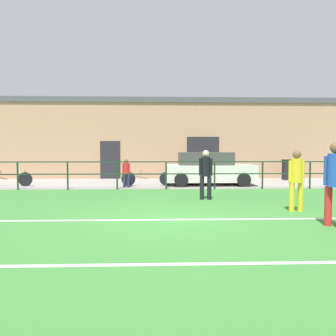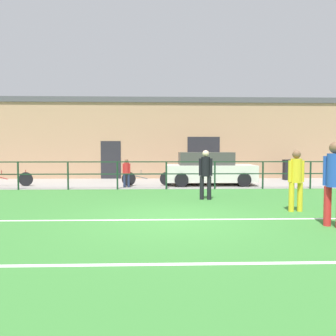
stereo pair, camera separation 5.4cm
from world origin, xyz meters
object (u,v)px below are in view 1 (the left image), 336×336
object	(u,v)px
parked_car_red	(208,169)
bicycle_parked_0	(147,178)
player_winger	(296,177)
bicycle_parked_1	(7,179)
trash_bin_0	(288,170)
player_striker	(335,179)
player_goalkeeper	(206,172)
spectator_child	(126,171)

from	to	relation	value
parked_car_red	bicycle_parked_0	xyz separation A→B (m)	(-2.78, -0.32, -0.38)
player_winger	bicycle_parked_1	bearing A→B (deg)	142.40
parked_car_red	bicycle_parked_1	bearing A→B (deg)	-177.94
player_winger	trash_bin_0	bearing A→B (deg)	63.79
bicycle_parked_0	bicycle_parked_1	size ratio (longest dim) A/B	1.07
player_striker	bicycle_parked_1	distance (m)	13.10
player_goalkeeper	bicycle_parked_0	world-z (taller)	player_goalkeeper
player_goalkeeper	bicycle_parked_0	size ratio (longest dim) A/B	0.70
player_striker	player_goalkeeper	bearing A→B (deg)	-8.31
player_striker	player_winger	distance (m)	1.79
bicycle_parked_1	bicycle_parked_0	bearing A→B (deg)	0.00
spectator_child	trash_bin_0	world-z (taller)	spectator_child
bicycle_parked_1	parked_car_red	bearing A→B (deg)	2.06
player_striker	parked_car_red	xyz separation A→B (m)	(-1.34, 8.43, -0.28)
player_striker	bicycle_parked_0	world-z (taller)	player_striker
player_goalkeeper	trash_bin_0	xyz separation A→B (m)	(5.41, 6.80, -0.35)
player_striker	bicycle_parked_0	distance (m)	9.12
player_goalkeeper	player_striker	size ratio (longest dim) A/B	0.90
parked_car_red	trash_bin_0	distance (m)	5.19
bicycle_parked_0	player_striker	bearing A→B (deg)	-63.03
player_striker	parked_car_red	size ratio (longest dim) A/B	0.45
player_goalkeeper	player_striker	world-z (taller)	player_striker
player_goalkeeper	player_striker	bearing A→B (deg)	130.82
player_goalkeeper	spectator_child	world-z (taller)	player_goalkeeper
player_goalkeeper	player_winger	world-z (taller)	same
bicycle_parked_0	player_winger	bearing A→B (deg)	-57.28
player_goalkeeper	spectator_child	distance (m)	4.56
player_winger	player_striker	bearing A→B (deg)	-93.72
player_striker	trash_bin_0	bearing A→B (deg)	-53.29
spectator_child	bicycle_parked_0	distance (m)	1.12
spectator_child	bicycle_parked_1	bearing A→B (deg)	-9.92
player_winger	bicycle_parked_1	xyz separation A→B (m)	(-10.20, 6.32, -0.57)
bicycle_parked_0	trash_bin_0	bearing A→B (deg)	19.89
player_goalkeeper	parked_car_red	world-z (taller)	player_goalkeeper
spectator_child	trash_bin_0	xyz separation A→B (m)	(8.29, 3.27, -0.15)
player_goalkeeper	bicycle_parked_0	distance (m)	4.61
player_goalkeeper	bicycle_parked_1	bearing A→B (deg)	-14.09
spectator_child	player_winger	bearing A→B (deg)	127.28
player_striker	bicycle_parked_1	world-z (taller)	player_striker
player_goalkeeper	player_winger	bearing A→B (deg)	145.88
player_winger	parked_car_red	xyz separation A→B (m)	(-1.28, 6.64, -0.18)
player_goalkeeper	player_striker	distance (m)	4.52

